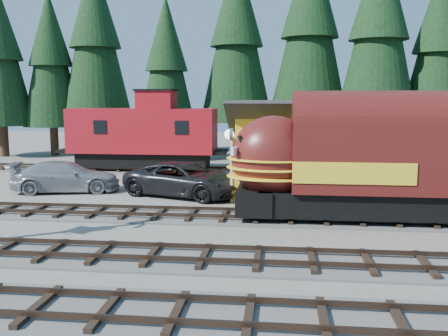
# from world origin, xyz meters

# --- Properties ---
(ground) EXTENTS (120.00, 120.00, 0.00)m
(ground) POSITION_xyz_m (0.00, 0.00, 0.00)
(ground) COLOR #6B665B
(ground) RESTS_ON ground
(track_spur) EXTENTS (32.00, 3.20, 0.33)m
(track_spur) POSITION_xyz_m (-10.00, 18.00, 0.06)
(track_spur) COLOR #4C4947
(track_spur) RESTS_ON ground
(depot) EXTENTS (12.80, 7.00, 5.30)m
(depot) POSITION_xyz_m (-0.00, 10.50, 2.96)
(depot) COLOR gold
(depot) RESTS_ON ground
(conifer_backdrop) EXTENTS (79.41, 23.96, 17.02)m
(conifer_backdrop) POSITION_xyz_m (5.44, 24.98, 10.07)
(conifer_backdrop) COLOR black
(conifer_backdrop) RESTS_ON ground
(locomotive) EXTENTS (15.93, 3.17, 4.33)m
(locomotive) POSITION_xyz_m (1.82, 4.00, 2.53)
(locomotive) COLOR black
(locomotive) RESTS_ON ground
(caboose) EXTENTS (10.78, 3.13, 5.60)m
(caboose) POSITION_xyz_m (-13.57, 18.00, 2.76)
(caboose) COLOR black
(caboose) RESTS_ON ground
(pickup_truck_a) EXTENTS (7.38, 5.21, 1.87)m
(pickup_truck_a) POSITION_xyz_m (-8.77, 8.86, 0.94)
(pickup_truck_a) COLOR black
(pickup_truck_a) RESTS_ON ground
(pickup_truck_b) EXTENTS (6.52, 3.82, 1.77)m
(pickup_truck_b) POSITION_xyz_m (-15.86, 9.34, 0.89)
(pickup_truck_b) COLOR #989A9F
(pickup_truck_b) RESTS_ON ground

